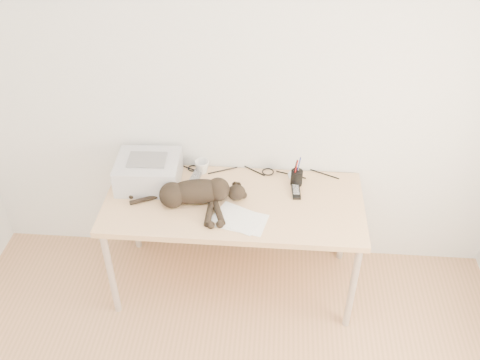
# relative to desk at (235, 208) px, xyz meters

# --- Properties ---
(wall_back) EXTENTS (3.50, 0.00, 3.50)m
(wall_back) POSITION_rel_desk_xyz_m (0.00, 0.27, 0.69)
(wall_back) COLOR white
(wall_back) RESTS_ON floor
(desk) EXTENTS (1.60, 0.70, 0.74)m
(desk) POSITION_rel_desk_xyz_m (0.00, 0.00, 0.00)
(desk) COLOR tan
(desk) RESTS_ON floor
(printer) EXTENTS (0.41, 0.35, 0.19)m
(printer) POSITION_rel_desk_xyz_m (-0.55, 0.06, 0.22)
(printer) COLOR silver
(printer) RESTS_ON desk
(papers) EXTENTS (0.36, 0.30, 0.01)m
(papers) POSITION_rel_desk_xyz_m (0.05, -0.26, 0.14)
(papers) COLOR white
(papers) RESTS_ON desk
(cat) EXTENTS (0.72, 0.34, 0.16)m
(cat) POSITION_rel_desk_xyz_m (-0.24, -0.12, 0.20)
(cat) COLOR black
(cat) RESTS_ON desk
(mug) EXTENTS (0.13, 0.13, 0.09)m
(mug) POSITION_rel_desk_xyz_m (-0.23, 0.19, 0.18)
(mug) COLOR white
(mug) RESTS_ON desk
(pen_cup) EXTENTS (0.08, 0.08, 0.19)m
(pen_cup) POSITION_rel_desk_xyz_m (0.39, 0.12, 0.19)
(pen_cup) COLOR black
(pen_cup) RESTS_ON desk
(remote_grey) EXTENTS (0.09, 0.20, 0.02)m
(remote_grey) POSITION_rel_desk_xyz_m (-0.26, 0.16, 0.14)
(remote_grey) COLOR slate
(remote_grey) RESTS_ON desk
(remote_black) EXTENTS (0.06, 0.18, 0.02)m
(remote_black) POSITION_rel_desk_xyz_m (0.38, 0.04, 0.14)
(remote_black) COLOR black
(remote_black) RESTS_ON desk
(mouse) EXTENTS (0.08, 0.11, 0.03)m
(mouse) POSITION_rel_desk_xyz_m (0.36, 0.19, 0.15)
(mouse) COLOR white
(mouse) RESTS_ON desk
(cable_tangle) EXTENTS (1.36, 0.08, 0.01)m
(cable_tangle) POSITION_rel_desk_xyz_m (0.00, 0.22, 0.14)
(cable_tangle) COLOR black
(cable_tangle) RESTS_ON desk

